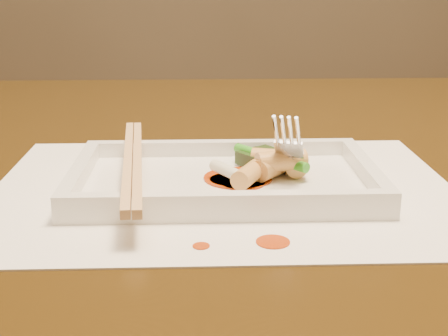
{
  "coord_description": "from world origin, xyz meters",
  "views": [
    {
      "loc": [
        -0.04,
        -0.63,
        0.93
      ],
      "look_at": [
        -0.02,
        -0.12,
        0.77
      ],
      "focal_mm": 50.0,
      "sensor_mm": 36.0,
      "label": 1
    }
  ],
  "objects_px": {
    "plate_base": "(224,183)",
    "chopstick_a": "(128,161)",
    "fork": "(304,90)",
    "table": "(242,239)",
    "placemat": "(224,188)"
  },
  "relations": [
    {
      "from": "plate_base",
      "to": "chopstick_a",
      "type": "distance_m",
      "value": 0.08
    },
    {
      "from": "fork",
      "to": "chopstick_a",
      "type": "bearing_deg",
      "value": -173.25
    },
    {
      "from": "plate_base",
      "to": "chopstick_a",
      "type": "bearing_deg",
      "value": 180.0
    },
    {
      "from": "table",
      "to": "chopstick_a",
      "type": "relative_size",
      "value": 5.62
    },
    {
      "from": "placemat",
      "to": "plate_base",
      "type": "height_order",
      "value": "plate_base"
    },
    {
      "from": "plate_base",
      "to": "table",
      "type": "bearing_deg",
      "value": 78.59
    },
    {
      "from": "placemat",
      "to": "fork",
      "type": "xyz_separation_m",
      "value": [
        0.07,
        0.02,
        0.08
      ]
    },
    {
      "from": "table",
      "to": "placemat",
      "type": "xyz_separation_m",
      "value": [
        -0.02,
        -0.12,
        0.1
      ]
    },
    {
      "from": "chopstick_a",
      "to": "fork",
      "type": "relative_size",
      "value": 1.78
    },
    {
      "from": "plate_base",
      "to": "chopstick_a",
      "type": "relative_size",
      "value": 1.04
    },
    {
      "from": "plate_base",
      "to": "placemat",
      "type": "bearing_deg",
      "value": 180.0
    },
    {
      "from": "fork",
      "to": "table",
      "type": "bearing_deg",
      "value": 114.67
    },
    {
      "from": "table",
      "to": "chopstick_a",
      "type": "distance_m",
      "value": 0.2
    },
    {
      "from": "table",
      "to": "fork",
      "type": "relative_size",
      "value": 10.0
    },
    {
      "from": "table",
      "to": "fork",
      "type": "xyz_separation_m",
      "value": [
        0.05,
        -0.1,
        0.18
      ]
    }
  ]
}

